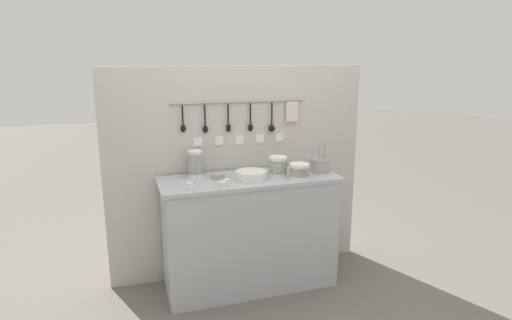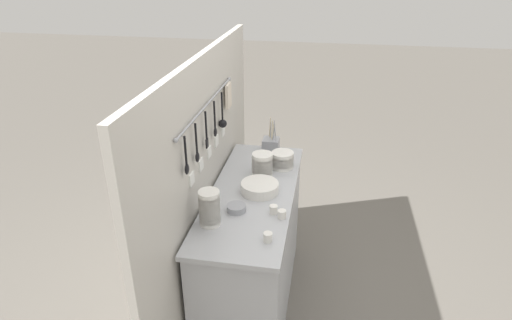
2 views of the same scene
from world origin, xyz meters
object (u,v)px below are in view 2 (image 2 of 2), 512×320
object	(u,v)px
steel_mixing_bowl	(236,208)
cup_back_right	(268,237)
bowl_stack_nested_right	(262,164)
cutlery_caddy	(271,145)
bowl_stack_wide_centre	(282,160)
cup_by_caddy	(274,209)
cup_mid_row	(265,158)
cup_beside_plates	(282,214)
plate_stack	(260,188)
bowl_stack_short_front	(210,208)

from	to	relation	value
steel_mixing_bowl	cup_back_right	bearing A→B (deg)	-138.51
bowl_stack_nested_right	cutlery_caddy	bearing A→B (deg)	-0.88
bowl_stack_wide_centre	cup_by_caddy	size ratio (longest dim) A/B	3.12
cup_back_right	cutlery_caddy	bearing A→B (deg)	7.42
cup_by_caddy	cup_mid_row	world-z (taller)	same
cup_beside_plates	cup_mid_row	world-z (taller)	same
steel_mixing_bowl	bowl_stack_wide_centre	bearing A→B (deg)	-18.13
steel_mixing_bowl	plate_stack	bearing A→B (deg)	-22.53
cup_beside_plates	cup_by_caddy	bearing A→B (deg)	52.51
cutlery_caddy	cup_back_right	world-z (taller)	cutlery_caddy
plate_stack	bowl_stack_short_front	bearing A→B (deg)	151.56
cup_beside_plates	plate_stack	bearing A→B (deg)	33.16
bowl_stack_nested_right	cup_by_caddy	world-z (taller)	bowl_stack_nested_right
cup_mid_row	cup_by_caddy	bearing A→B (deg)	-167.06
cup_beside_plates	cutlery_caddy	bearing A→B (deg)	12.31
cup_beside_plates	cup_mid_row	size ratio (longest dim) A/B	1.00
bowl_stack_nested_right	cutlery_caddy	world-z (taller)	cutlery_caddy
cup_beside_plates	bowl_stack_short_front	bearing A→B (deg)	108.35
steel_mixing_bowl	cup_mid_row	distance (m)	0.69
cup_by_caddy	cup_mid_row	size ratio (longest dim) A/B	1.00
steel_mixing_bowl	cutlery_caddy	xyz separation A→B (m)	(0.84, -0.08, 0.04)
cutlery_caddy	cup_mid_row	size ratio (longest dim) A/B	5.51
bowl_stack_short_front	cutlery_caddy	size ratio (longest dim) A/B	0.76
cup_by_caddy	cup_mid_row	xyz separation A→B (m)	(0.67, 0.16, 0.00)
steel_mixing_bowl	cutlery_caddy	world-z (taller)	cutlery_caddy
cup_mid_row	steel_mixing_bowl	bearing A→B (deg)	174.79
cup_beside_plates	bowl_stack_nested_right	bearing A→B (deg)	21.25
bowl_stack_nested_right	bowl_stack_short_front	bearing A→B (deg)	163.04
bowl_stack_wide_centre	bowl_stack_short_front	bearing A→B (deg)	157.68
bowl_stack_short_front	cutlery_caddy	xyz separation A→B (m)	(0.99, -0.20, -0.05)
bowl_stack_wide_centre	cup_beside_plates	bearing A→B (deg)	-173.38
cup_back_right	bowl_stack_wide_centre	bearing A→B (deg)	1.80
bowl_stack_wide_centre	cup_back_right	world-z (taller)	bowl_stack_wide_centre
cutlery_caddy	cup_by_caddy	xyz separation A→B (m)	(-0.82, -0.13, -0.03)
cup_by_caddy	cup_beside_plates	bearing A→B (deg)	-127.49
cutlery_caddy	bowl_stack_nested_right	bearing A→B (deg)	179.12
cup_beside_plates	cup_by_caddy	size ratio (longest dim) A/B	1.00
cutlery_caddy	cup_mid_row	distance (m)	0.15
steel_mixing_bowl	cup_by_caddy	world-z (taller)	cup_by_caddy
bowl_stack_nested_right	plate_stack	xyz separation A→B (m)	(-0.23, -0.02, -0.05)
bowl_stack_nested_right	plate_stack	distance (m)	0.24
bowl_stack_short_front	steel_mixing_bowl	xyz separation A→B (m)	(0.15, -0.11, -0.08)
plate_stack	cup_back_right	size ratio (longest dim) A/B	4.79
steel_mixing_bowl	cup_back_right	world-z (taller)	cup_back_right
bowl_stack_wide_centre	cutlery_caddy	distance (m)	0.26
cup_beside_plates	cup_mid_row	bearing A→B (deg)	16.26
bowl_stack_wide_centre	cup_back_right	distance (m)	0.86
plate_stack	cutlery_caddy	size ratio (longest dim) A/B	0.87
bowl_stack_nested_right	cutlery_caddy	size ratio (longest dim) A/B	0.57
cup_by_caddy	cutlery_caddy	bearing A→B (deg)	9.31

